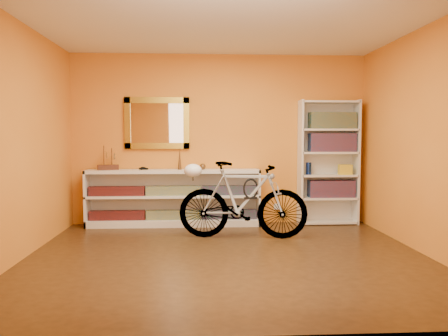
{
  "coord_description": "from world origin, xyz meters",
  "views": [
    {
      "loc": [
        -0.31,
        -4.91,
        1.34
      ],
      "look_at": [
        0.0,
        0.7,
        0.95
      ],
      "focal_mm": 35.91,
      "sensor_mm": 36.0,
      "label": 1
    }
  ],
  "objects": [
    {
      "name": "back_wall",
      "position": [
        0.0,
        2.0,
        1.3
      ],
      "size": [
        4.5,
        0.01,
        2.6
      ],
      "primitive_type": "cube",
      "color": "orange",
      "rests_on": "ground"
    },
    {
      "name": "book_row_c",
      "position": [
        1.72,
        1.84,
        1.59
      ],
      "size": [
        0.7,
        0.22,
        0.25
      ],
      "primitive_type": "cube",
      "color": "#1A4D5C",
      "rests_on": "bookcase"
    },
    {
      "name": "cd_row_lower",
      "position": [
        -0.7,
        1.79,
        0.17
      ],
      "size": [
        2.5,
        0.13,
        0.14
      ],
      "primitive_type": "cube",
      "color": "black",
      "rests_on": "console_unit"
    },
    {
      "name": "bronze_ornament",
      "position": [
        -0.6,
        1.81,
        1.02
      ],
      "size": [
        0.06,
        0.06,
        0.33
      ],
      "primitive_type": "cone",
      "color": "brown",
      "rests_on": "console_unit"
    },
    {
      "name": "helmet",
      "position": [
        -0.39,
        1.01,
        0.9
      ],
      "size": [
        0.24,
        0.23,
        0.18
      ],
      "primitive_type": "ellipsoid",
      "color": "white",
      "rests_on": "bicycle"
    },
    {
      "name": "yellow_bag",
      "position": [
        1.92,
        1.8,
        0.84
      ],
      "size": [
        0.21,
        0.15,
        0.15
      ],
      "primitive_type": "cube",
      "rotation": [
        0.0,
        0.0,
        -0.08
      ],
      "color": "gold",
      "rests_on": "bookcase"
    },
    {
      "name": "bicycle",
      "position": [
        0.26,
        0.92,
        0.51
      ],
      "size": [
        0.67,
        1.78,
        1.02
      ],
      "primitive_type": "imported",
      "rotation": [
        0.0,
        0.0,
        1.44
      ],
      "color": "silver",
      "rests_on": "floor"
    },
    {
      "name": "red_tin",
      "position": [
        1.47,
        1.87,
        1.55
      ],
      "size": [
        0.17,
        0.17,
        0.18
      ],
      "primitive_type": "cube",
      "rotation": [
        0.0,
        0.0,
        -0.28
      ],
      "color": "maroon",
      "rests_on": "bookcase"
    },
    {
      "name": "cd_row_upper",
      "position": [
        -0.7,
        1.79,
        0.54
      ],
      "size": [
        2.5,
        0.13,
        0.14
      ],
      "primitive_type": "cube",
      "color": "navy",
      "rests_on": "console_unit"
    },
    {
      "name": "bookcase",
      "position": [
        1.67,
        1.84,
        0.95
      ],
      "size": [
        0.9,
        0.3,
        1.9
      ],
      "primitive_type": null,
      "color": "silver",
      "rests_on": "floor"
    },
    {
      "name": "decorative_orb",
      "position": [
        -0.26,
        1.81,
        0.89
      ],
      "size": [
        0.09,
        0.09,
        0.09
      ],
      "primitive_type": "sphere",
      "color": "brown",
      "rests_on": "console_unit"
    },
    {
      "name": "toy_car",
      "position": [
        -1.14,
        1.81,
        0.85
      ],
      "size": [
        0.0,
        0.01,
        0.0
      ],
      "primitive_type": "imported",
      "rotation": [
        0.0,
        0.0,
        1.95
      ],
      "color": "black",
      "rests_on": "console_unit"
    },
    {
      "name": "floor",
      "position": [
        0.0,
        0.0,
        -0.01
      ],
      "size": [
        4.5,
        4.0,
        0.01
      ],
      "primitive_type": "cube",
      "color": "#301D0D",
      "rests_on": "ground"
    },
    {
      "name": "book_row_a",
      "position": [
        1.72,
        1.84,
        0.55
      ],
      "size": [
        0.7,
        0.22,
        0.26
      ],
      "primitive_type": "cube",
      "color": "maroon",
      "rests_on": "bookcase"
    },
    {
      "name": "wall_socket",
      "position": [
        0.9,
        1.99,
        0.25
      ],
      "size": [
        0.09,
        0.02,
        0.09
      ],
      "primitive_type": "cube",
      "color": "silver",
      "rests_on": "back_wall"
    },
    {
      "name": "right_wall",
      "position": [
        2.25,
        0.0,
        1.3
      ],
      "size": [
        0.01,
        4.0,
        2.6
      ],
      "primitive_type": "cube",
      "color": "orange",
      "rests_on": "ground"
    },
    {
      "name": "travel_mug",
      "position": [
        1.36,
        1.82,
        0.86
      ],
      "size": [
        0.08,
        0.08,
        0.19
      ],
      "primitive_type": "cylinder",
      "color": "navy",
      "rests_on": "bookcase"
    },
    {
      "name": "gilt_mirror",
      "position": [
        -0.95,
        1.97,
        1.55
      ],
      "size": [
        0.98,
        0.06,
        0.78
      ],
      "primitive_type": "cube",
      "color": "olive",
      "rests_on": "back_wall"
    },
    {
      "name": "book_row_b",
      "position": [
        1.72,
        1.84,
        1.25
      ],
      "size": [
        0.7,
        0.22,
        0.28
      ],
      "primitive_type": "cube",
      "color": "maroon",
      "rests_on": "bookcase"
    },
    {
      "name": "console_unit",
      "position": [
        -0.7,
        1.81,
        0.42
      ],
      "size": [
        2.6,
        0.35,
        0.85
      ],
      "primitive_type": null,
      "color": "silver",
      "rests_on": "floor"
    },
    {
      "name": "model_ship",
      "position": [
        -1.67,
        1.81,
        1.03
      ],
      "size": [
        0.32,
        0.2,
        0.36
      ],
      "primitive_type": null,
      "rotation": [
        0.0,
        0.0,
        0.3
      ],
      "color": "#3D1D11",
      "rests_on": "console_unit"
    },
    {
      "name": "ceiling",
      "position": [
        0.0,
        0.0,
        2.6
      ],
      "size": [
        4.5,
        4.0,
        0.01
      ],
      "primitive_type": "cube",
      "color": "silver",
      "rests_on": "ground"
    },
    {
      "name": "u_lock",
      "position": [
        0.36,
        0.91,
        0.66
      ],
      "size": [
        0.2,
        0.02,
        0.2
      ],
      "primitive_type": "torus",
      "rotation": [
        1.57,
        0.0,
        0.0
      ],
      "color": "black",
      "rests_on": "bicycle"
    },
    {
      "name": "left_wall",
      "position": [
        -2.25,
        0.0,
        1.3
      ],
      "size": [
        0.01,
        4.0,
        2.6
      ],
      "primitive_type": "cube",
      "color": "orange",
      "rests_on": "ground"
    }
  ]
}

